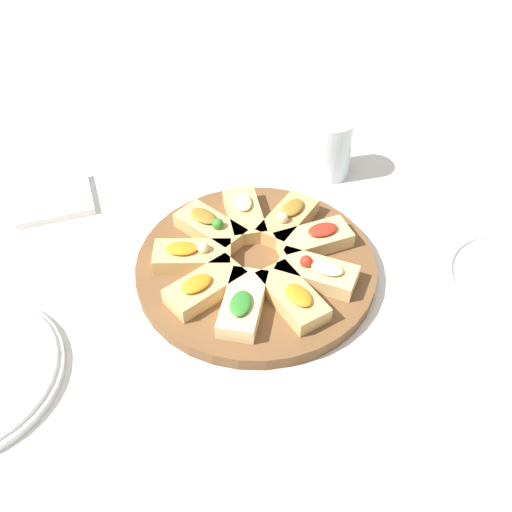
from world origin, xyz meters
name	(u,v)px	position (x,y,z in m)	size (l,w,h in m)	color
ground_plane	(256,272)	(0.00, 0.00, 0.00)	(3.00, 3.00, 0.00)	silver
serving_board	(256,267)	(0.00, 0.00, 0.01)	(0.32, 0.32, 0.02)	brown
focaccia_slice_0	(243,304)	(0.04, 0.08, 0.03)	(0.09, 0.11, 0.03)	#E5C689
focaccia_slice_1	(293,296)	(-0.02, 0.08, 0.03)	(0.07, 0.11, 0.03)	tan
focaccia_slice_2	(317,272)	(-0.07, 0.05, 0.03)	(0.11, 0.10, 0.03)	#DBB775
focaccia_slice_3	(314,239)	(-0.08, -0.01, 0.03)	(0.11, 0.06, 0.03)	#DBB775
focaccia_slice_4	(288,219)	(-0.06, -0.06, 0.03)	(0.11, 0.10, 0.03)	tan
focaccia_slice_5	(244,214)	(-0.01, -0.09, 0.03)	(0.05, 0.10, 0.03)	tan
focaccia_slice_6	(210,227)	(0.05, -0.07, 0.03)	(0.09, 0.11, 0.03)	tan
focaccia_slice_7	(192,255)	(0.08, -0.02, 0.03)	(0.11, 0.07, 0.03)	tan
focaccia_slice_8	(205,287)	(0.08, 0.04, 0.03)	(0.11, 0.09, 0.03)	tan
water_glass	(331,148)	(-0.17, -0.18, 0.05)	(0.06, 0.06, 0.10)	silver
napkin_stack	(53,200)	(0.26, -0.22, 0.01)	(0.11, 0.10, 0.01)	white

